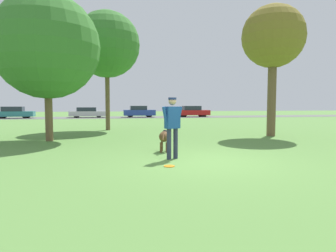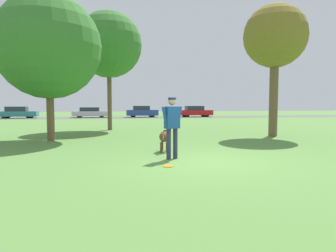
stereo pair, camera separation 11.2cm
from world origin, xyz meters
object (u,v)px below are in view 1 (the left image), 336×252
(dog, at_px, (164,137))
(parked_car_blue, at_px, (139,112))
(frisbee, at_px, (169,166))
(tree_near_right, at_px, (273,38))
(person, at_px, (172,122))
(parked_car_red, at_px, (192,111))
(tree_mid_center, at_px, (107,45))
(tree_near_left, at_px, (47,47))
(parked_car_silver, at_px, (88,113))
(parked_car_teal, at_px, (14,113))

(dog, distance_m, parked_car_blue, 26.97)
(frisbee, relative_size, tree_near_right, 0.04)
(frisbee, height_order, tree_near_right, tree_near_right)
(person, xyz_separation_m, parked_car_red, (8.55, 28.03, -0.36))
(tree_mid_center, xyz_separation_m, tree_near_left, (-2.45, -5.10, -1.16))
(tree_near_left, relative_size, parked_car_red, 1.48)
(tree_near_right, xyz_separation_m, parked_car_red, (2.44, 22.83, -4.11))
(tree_mid_center, distance_m, parked_car_silver, 18.90)
(frisbee, relative_size, parked_car_silver, 0.06)
(person, xyz_separation_m, parked_car_silver, (-4.23, 28.48, -0.44))
(person, distance_m, frisbee, 1.48)
(frisbee, bearing_deg, tree_mid_center, 97.72)
(tree_near_right, bearing_deg, person, -139.60)
(parked_car_blue, height_order, parked_car_red, parked_car_blue)
(tree_near_right, bearing_deg, parked_car_blue, 100.39)
(parked_car_blue, bearing_deg, dog, -93.49)
(parked_car_teal, relative_size, parked_car_blue, 1.11)
(tree_mid_center, height_order, parked_car_silver, tree_mid_center)
(tree_mid_center, bearing_deg, parked_car_red, 59.68)
(frisbee, height_order, tree_mid_center, tree_mid_center)
(parked_car_silver, bearing_deg, tree_near_right, -66.85)
(tree_mid_center, height_order, parked_car_teal, tree_mid_center)
(tree_near_right, height_order, parked_car_teal, tree_near_right)
(parked_car_silver, bearing_deg, tree_mid_center, -83.27)
(person, bearing_deg, frisbee, -129.28)
(tree_near_left, bearing_deg, parked_car_silver, 89.90)
(dog, xyz_separation_m, frisbee, (-0.32, -2.37, -0.47))
(tree_near_left, relative_size, parked_car_blue, 1.61)
(tree_mid_center, bearing_deg, parked_car_teal, 120.26)
(tree_near_right, distance_m, parked_car_blue, 23.80)
(frisbee, relative_size, parked_car_teal, 0.07)
(tree_near_right, distance_m, parked_car_red, 23.32)
(person, distance_m, tree_near_right, 8.86)
(tree_near_left, height_order, tree_near_right, tree_near_right)
(frisbee, xyz_separation_m, tree_near_left, (-3.98, 6.20, 3.97))
(parked_car_teal, bearing_deg, parked_car_blue, -2.14)
(frisbee, xyz_separation_m, parked_car_blue, (2.18, 29.27, 0.68))
(tree_near_right, height_order, parked_car_silver, tree_near_right)
(frisbee, height_order, tree_near_left, tree_near_left)
(person, xyz_separation_m, tree_near_left, (-4.27, 5.19, 2.93))
(parked_car_red, bearing_deg, person, -106.89)
(tree_mid_center, xyz_separation_m, parked_car_teal, (-10.41, 17.84, -4.49))
(tree_near_left, relative_size, parked_car_silver, 1.45)
(dog, bearing_deg, tree_near_left, 63.69)
(dog, distance_m, tree_near_right, 8.39)
(frisbee, bearing_deg, tree_near_right, 44.12)
(dog, bearing_deg, tree_mid_center, 27.10)
(dog, distance_m, frisbee, 2.44)
(tree_near_left, relative_size, tree_near_right, 0.97)
(parked_car_blue, bearing_deg, frisbee, -93.79)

